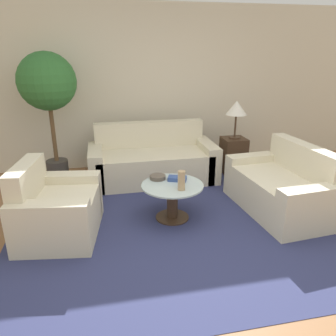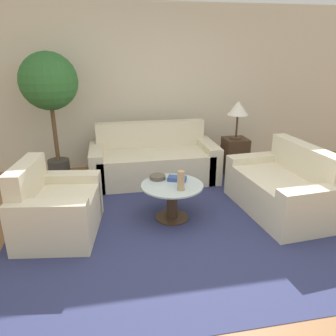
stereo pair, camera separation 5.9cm
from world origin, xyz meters
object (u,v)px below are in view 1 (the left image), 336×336
Objects in this scene: armchair at (54,211)px; loveseat at (284,189)px; bowl at (158,177)px; sofa_main at (152,161)px; book_stack at (177,179)px; potted_plant at (48,88)px; vase at (181,180)px; table_lamp at (237,109)px; coffee_table at (172,197)px.

loveseat is (2.72, 0.02, 0.00)m from armchair.
armchair is 5.55× the size of bowl.
book_stack is at bearing -84.83° from sofa_main.
sofa_main is at bearing -6.04° from potted_plant.
potted_plant is at bearing 12.90° from armchair.
vase is (1.39, -0.08, 0.27)m from armchair.
armchair is 3.06m from table_lamp.
coffee_table is 3.26× the size of vase.
bowl is (-1.44, -1.11, -0.58)m from table_lamp.
sofa_main is 9.83× the size of bowl.
armchair is 1.41m from vase.
loveseat reaches higher than coffee_table.
potted_plant reaches higher than sofa_main.
armchair reaches higher than coffee_table.
table_lamp is at bearing -3.20° from potted_plant.
armchair is at bearing -85.35° from potted_plant.
sofa_main reaches higher than bowl.
potted_plant reaches higher than bowl.
coffee_table is at bearing -134.70° from table_lamp.
sofa_main is 1.90m from armchair.
bowl is at bearing 123.33° from coffee_table.
table_lamp reaches higher than book_stack.
potted_plant reaches higher than loveseat.
book_stack is (0.02, 0.27, -0.09)m from vase.
loveseat is 6.53× the size of vase.
coffee_table is 2.00m from table_lamp.
vase reaches higher than bowl.
table_lamp is at bearing -0.14° from sofa_main.
table_lamp reaches higher than sofa_main.
table_lamp is at bearing 45.30° from coffee_table.
vase is (-1.23, -1.48, -0.49)m from table_lamp.
loveseat is at bearing 14.27° from book_stack.
bowl is at bearing 177.68° from book_stack.
sofa_main is 8.55× the size of vase.
loveseat reaches higher than vase.
loveseat is 7.50× the size of bowl.
potted_plant reaches higher than vase.
table_lamp is 2.65× the size of vase.
sofa_main is 3.23× the size of table_lamp.
vase is at bearing -129.90° from table_lamp.
loveseat is at bearing -2.34° from coffee_table.
vase is at bearing -47.14° from potted_plant.
table_lamp is 1.81m from book_stack.
armchair is at bearing 176.52° from vase.
potted_plant is 8.54× the size of vase.
coffee_table is 0.32m from vase.
sofa_main is at bearing 179.86° from table_lamp.
table_lamp is 1.99m from vase.
coffee_table is 1.23× the size of table_lamp.
potted_plant is at bearing 134.59° from coffee_table.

